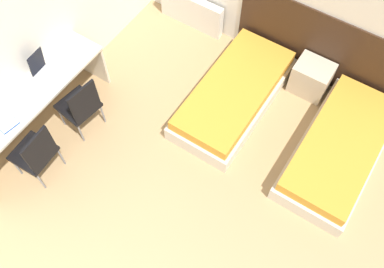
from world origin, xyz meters
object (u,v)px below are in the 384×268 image
at_px(bed_near_window, 234,95).
at_px(chair_near_notebook, 36,153).
at_px(nightstand, 311,78).
at_px(bed_near_door, 339,149).
at_px(laptop, 46,72).
at_px(chair_near_laptop, 81,105).

distance_m(bed_near_window, chair_near_notebook, 2.60).
bearing_deg(chair_near_notebook, nightstand, 50.86).
xyz_separation_m(bed_near_door, nightstand, (-0.75, 0.78, 0.05)).
xyz_separation_m(chair_near_notebook, laptop, (-0.46, 0.80, 0.32)).
relative_size(bed_near_door, laptop, 5.35).
xyz_separation_m(chair_near_laptop, laptop, (-0.46, 0.01, 0.32)).
bearing_deg(chair_near_laptop, nightstand, 52.74).
xyz_separation_m(bed_near_window, chair_near_notebook, (-1.41, -2.16, 0.31)).
bearing_deg(laptop, nightstand, 36.26).
bearing_deg(chair_near_laptop, chair_near_notebook, -81.92).
bearing_deg(bed_near_door, chair_near_notebook, -143.57).
height_order(bed_near_door, chair_near_notebook, chair_near_notebook).
bearing_deg(nightstand, chair_near_notebook, -126.45).
relative_size(nightstand, chair_near_laptop, 0.53).
relative_size(bed_near_window, bed_near_door, 1.00).
height_order(bed_near_door, nightstand, nightstand).
relative_size(bed_near_door, nightstand, 4.00).
xyz_separation_m(nightstand, chair_near_notebook, (-2.17, -2.94, 0.26)).
bearing_deg(bed_near_window, chair_near_laptop, -135.93).
bearing_deg(bed_near_window, bed_near_door, 0.00).
distance_m(nightstand, chair_near_laptop, 3.06).
bearing_deg(laptop, bed_near_window, 33.06).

